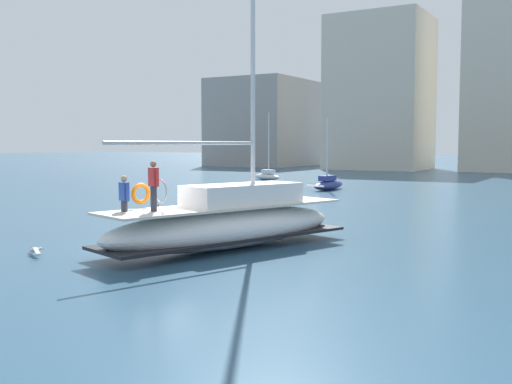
# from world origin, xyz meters

# --- Properties ---
(ground_plane) EXTENTS (400.00, 400.00, 0.00)m
(ground_plane) POSITION_xyz_m (0.00, 0.00, 0.00)
(ground_plane) COLOR #284C66
(main_sailboat) EXTENTS (5.31, 9.87, 12.76)m
(main_sailboat) POSITION_xyz_m (1.79, 1.29, 0.91)
(main_sailboat) COLOR white
(main_sailboat) RESTS_ON ground
(moored_sloop_far) EXTENTS (4.05, 2.53, 6.72)m
(moored_sloop_far) POSITION_xyz_m (-16.60, 36.80, 0.48)
(moored_sloop_far) COLOR silver
(moored_sloop_far) RESTS_ON ground
(moored_catamaran) EXTENTS (1.26, 4.61, 5.59)m
(moored_catamaran) POSITION_xyz_m (-5.96, 27.66, 0.49)
(moored_catamaran) COLOR navy
(moored_catamaran) RESTS_ON ground
(seagull) EXTENTS (1.11, 0.69, 0.17)m
(seagull) POSITION_xyz_m (-2.82, -3.01, 0.17)
(seagull) COLOR silver
(seagull) RESTS_ON ground
(mooring_buoy) EXTENTS (0.60, 0.60, 0.90)m
(mooring_buoy) POSITION_xyz_m (-5.02, 5.82, 0.18)
(mooring_buoy) COLOR #EA4C19
(mooring_buoy) RESTS_ON ground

